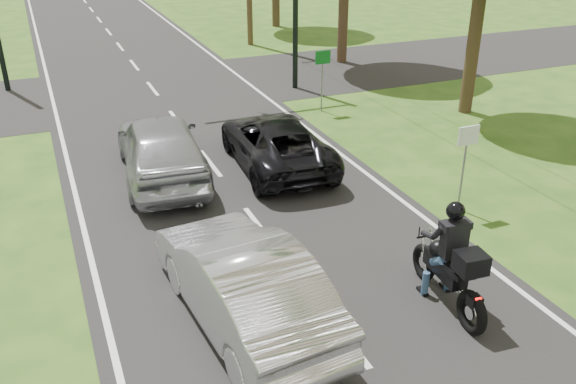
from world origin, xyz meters
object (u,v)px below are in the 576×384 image
object	(u,v)px
dark_suv	(276,142)
silver_sedan	(244,282)
sign_green	(323,66)
sign_white	(467,148)
motorcycle_rider	(452,267)
silver_suv	(161,147)

from	to	relation	value
dark_suv	silver_sedan	size ratio (longest dim) A/B	1.00
sign_green	sign_white	bearing A→B (deg)	-91.43
motorcycle_rider	dark_suv	xyz separation A→B (m)	(-0.49, 7.22, -0.13)
sign_white	sign_green	distance (m)	8.00
motorcycle_rider	sign_white	bearing A→B (deg)	55.47
dark_suv	motorcycle_rider	bearing A→B (deg)	97.84
motorcycle_rider	silver_sedan	distance (m)	3.71
silver_suv	motorcycle_rider	bearing A→B (deg)	119.95
silver_suv	sign_green	distance (m)	7.20
motorcycle_rider	silver_sedan	size ratio (longest dim) A/B	0.50
motorcycle_rider	silver_suv	xyz separation A→B (m)	(-3.56, 7.63, 0.06)
sign_green	dark_suv	bearing A→B (deg)	-130.34
motorcycle_rider	dark_suv	distance (m)	7.23
sign_white	sign_green	bearing A→B (deg)	88.57
dark_suv	sign_green	size ratio (longest dim) A/B	2.30
sign_white	sign_green	world-z (taller)	same
silver_suv	sign_white	size ratio (longest dim) A/B	2.41
motorcycle_rider	dark_suv	size ratio (longest dim) A/B	0.50
sign_white	sign_green	size ratio (longest dim) A/B	1.00
motorcycle_rider	sign_green	bearing A→B (deg)	81.53
silver_sedan	sign_green	distance (m)	11.89
sign_white	silver_sedan	bearing A→B (deg)	-161.59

